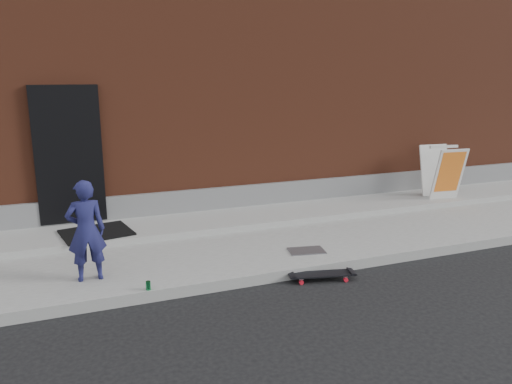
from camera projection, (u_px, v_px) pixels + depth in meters
name	position (u px, v px, depth m)	size (l,w,h in m)	color
ground	(289.00, 280.00, 6.66)	(80.00, 80.00, 0.00)	black
sidewalk	(250.00, 241.00, 8.01)	(20.00, 3.00, 0.15)	gray
apron	(232.00, 219.00, 8.79)	(20.00, 1.20, 0.10)	gray
building	(172.00, 82.00, 12.43)	(20.00, 8.10, 5.00)	brown
child	(86.00, 231.00, 6.18)	(0.47, 0.31, 1.29)	#1A1B4B
skateboard	(322.00, 275.00, 6.65)	(0.90, 0.41, 0.10)	red
pizza_sign	(442.00, 172.00, 9.99)	(0.70, 0.80, 1.06)	silver
soda_can	(148.00, 286.00, 6.01)	(0.06, 0.06, 0.11)	#1A8240
doormat	(96.00, 232.00, 7.82)	(1.02, 0.83, 0.03)	black
utility_plate	(307.00, 251.00, 7.33)	(0.52, 0.33, 0.02)	#5D5C62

